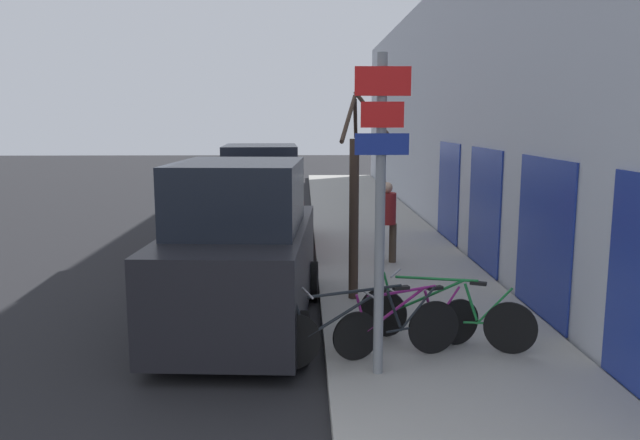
% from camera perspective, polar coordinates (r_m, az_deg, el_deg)
% --- Properties ---
extents(ground_plane, '(80.00, 80.00, 0.00)m').
position_cam_1_polar(ground_plane, '(14.07, -4.49, -3.25)').
color(ground_plane, black).
extents(sidewalk_curb, '(3.20, 32.00, 0.15)m').
position_cam_1_polar(sidewalk_curb, '(16.88, 4.85, -0.91)').
color(sidewalk_curb, '#9E9B93').
rests_on(sidewalk_curb, ground).
extents(building_facade, '(0.23, 32.00, 6.50)m').
position_cam_1_polar(building_facade, '(16.83, 11.04, 9.70)').
color(building_facade, '#B2B7C1').
rests_on(building_facade, ground).
extents(signpost, '(0.60, 0.13, 3.57)m').
position_cam_1_polar(signpost, '(6.86, 5.54, 1.70)').
color(signpost, gray).
rests_on(signpost, sidewalk_curb).
extents(bicycle_0, '(2.39, 0.74, 0.92)m').
position_cam_1_polar(bicycle_0, '(7.56, 4.19, -9.96)').
color(bicycle_0, black).
rests_on(bicycle_0, sidewalk_curb).
extents(bicycle_1, '(1.93, 0.77, 0.83)m').
position_cam_1_polar(bicycle_1, '(7.92, 8.13, -9.41)').
color(bicycle_1, black).
rests_on(bicycle_1, sidewalk_curb).
extents(bicycle_2, '(2.11, 0.96, 0.90)m').
position_cam_1_polar(bicycle_2, '(8.24, 11.30, -8.56)').
color(bicycle_2, black).
rests_on(bicycle_2, sidewalk_curb).
extents(parked_car_0, '(2.30, 4.51, 2.44)m').
position_cam_1_polar(parked_car_0, '(9.08, -7.20, -3.08)').
color(parked_car_0, black).
rests_on(parked_car_0, ground).
extents(parked_car_1, '(2.10, 4.21, 2.47)m').
position_cam_1_polar(parked_car_1, '(14.06, -5.39, 1.30)').
color(parked_car_1, maroon).
rests_on(parked_car_1, ground).
extents(pedestrian_near, '(0.42, 0.36, 1.64)m').
position_cam_1_polar(pedestrian_near, '(12.57, 6.13, 0.32)').
color(pedestrian_near, '#4C3D2D').
rests_on(pedestrian_near, sidewalk_curb).
extents(street_tree, '(0.90, 2.38, 3.31)m').
position_cam_1_polar(street_tree, '(9.89, 3.17, 1.68)').
color(street_tree, '#3D2D23').
rests_on(street_tree, sidewalk_curb).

